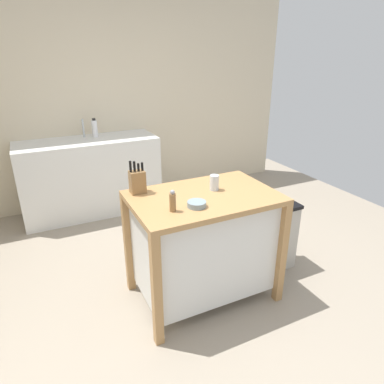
# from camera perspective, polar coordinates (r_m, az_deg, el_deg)

# --- Properties ---
(ground_plane) EXTENTS (6.05, 6.05, 0.00)m
(ground_plane) POSITION_cam_1_polar(r_m,az_deg,el_deg) (2.83, 0.71, -18.94)
(ground_plane) COLOR gray
(ground_plane) RESTS_ON ground
(wall_back) EXTENTS (5.05, 0.10, 2.60)m
(wall_back) POSITION_cam_1_polar(r_m,az_deg,el_deg) (4.55, -14.04, 14.59)
(wall_back) COLOR beige
(wall_back) RESTS_ON ground
(kitchen_island) EXTENTS (1.09, 0.72, 0.89)m
(kitchen_island) POSITION_cam_1_polar(r_m,az_deg,el_deg) (2.70, 1.88, -8.20)
(kitchen_island) COLOR #AD7F4C
(kitchen_island) RESTS_ON ground
(knife_block) EXTENTS (0.11, 0.09, 0.25)m
(knife_block) POSITION_cam_1_polar(r_m,az_deg,el_deg) (2.56, -9.12, 1.78)
(knife_block) COLOR olive
(knife_block) RESTS_ON kitchen_island
(bowl_ceramic_small) EXTENTS (0.13, 0.13, 0.04)m
(bowl_ceramic_small) POSITION_cam_1_polar(r_m,az_deg,el_deg) (2.32, 0.79, -2.00)
(bowl_ceramic_small) COLOR gray
(bowl_ceramic_small) RESTS_ON kitchen_island
(drinking_cup) EXTENTS (0.07, 0.07, 0.12)m
(drinking_cup) POSITION_cam_1_polar(r_m,az_deg,el_deg) (2.60, 3.75, 1.57)
(drinking_cup) COLOR silver
(drinking_cup) RESTS_ON kitchen_island
(pepper_grinder) EXTENTS (0.04, 0.04, 0.15)m
(pepper_grinder) POSITION_cam_1_polar(r_m,az_deg,el_deg) (2.25, -3.30, -1.52)
(pepper_grinder) COLOR olive
(pepper_grinder) RESTS_ON kitchen_island
(trash_bin) EXTENTS (0.36, 0.28, 0.63)m
(trash_bin) POSITION_cam_1_polar(r_m,az_deg,el_deg) (3.24, 13.55, -6.95)
(trash_bin) COLOR #B7B2A8
(trash_bin) RESTS_ON ground
(sink_counter) EXTENTS (1.61, 0.60, 0.92)m
(sink_counter) POSITION_cam_1_polar(r_m,az_deg,el_deg) (4.34, -16.52, 2.50)
(sink_counter) COLOR silver
(sink_counter) RESTS_ON ground
(sink_faucet) EXTENTS (0.02, 0.02, 0.22)m
(sink_faucet) POSITION_cam_1_polar(r_m,az_deg,el_deg) (4.32, -17.70, 10.12)
(sink_faucet) COLOR #B7BCC1
(sink_faucet) RESTS_ON sink_counter
(bottle_dish_soap) EXTENTS (0.07, 0.07, 0.22)m
(bottle_dish_soap) POSITION_cam_1_polar(r_m,az_deg,el_deg) (4.31, -15.95, 10.20)
(bottle_dish_soap) COLOR white
(bottle_dish_soap) RESTS_ON sink_counter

